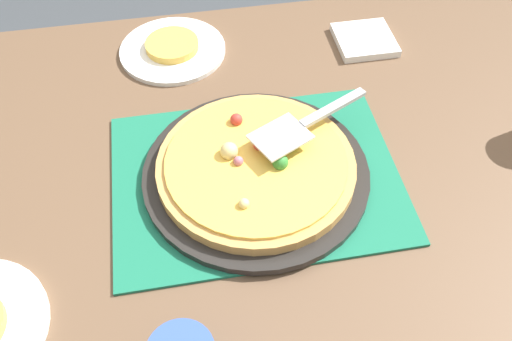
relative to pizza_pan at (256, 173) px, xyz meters
name	(u,v)px	position (x,y,z in m)	size (l,w,h in m)	color
dining_table	(256,215)	(0.00, 0.00, -0.12)	(1.40, 1.00, 0.75)	brown
placemat	(256,177)	(0.00, 0.00, -0.01)	(0.48, 0.36, 0.01)	#196B4C
pizza_pan	(256,173)	(0.00, 0.00, 0.00)	(0.38, 0.38, 0.01)	black
pizza	(256,165)	(0.00, 0.00, 0.02)	(0.33, 0.33, 0.05)	tan
plate_far_right	(173,50)	(0.11, -0.37, -0.01)	(0.22, 0.22, 0.01)	white
served_slice_right	(172,45)	(0.11, -0.37, 0.01)	(0.11, 0.11, 0.02)	#EAB747
pizza_server	(303,124)	(-0.09, -0.04, 0.06)	(0.22, 0.14, 0.01)	silver
napkin_stack	(365,40)	(-0.29, -0.32, -0.01)	(0.12, 0.12, 0.02)	white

